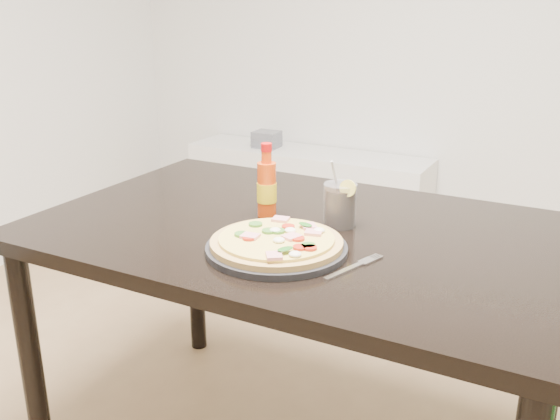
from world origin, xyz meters
The scene contains 8 objects.
dining_table centered at (0.01, 0.36, 0.67)m, with size 1.40×0.90×0.75m.
plate centered at (0.03, 0.17, 0.76)m, with size 0.34×0.34×0.02m, color black.
pizza centered at (0.03, 0.17, 0.78)m, with size 0.31×0.31×0.03m.
hot_sauce_bottle centered at (-0.11, 0.39, 0.83)m, with size 0.07×0.07×0.20m.
cola_cup centered at (0.09, 0.41, 0.80)m, with size 0.09×0.09×0.18m.
fork centered at (0.23, 0.18, 0.75)m, with size 0.07×0.18×0.00m.
media_console centered at (-0.80, 2.07, 0.25)m, with size 1.40×0.34×0.50m, color white.
cd_stack centered at (-1.05, 2.05, 0.55)m, with size 0.14×0.12×0.09m.
Camera 1 is at (0.68, -1.03, 1.32)m, focal length 40.00 mm.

